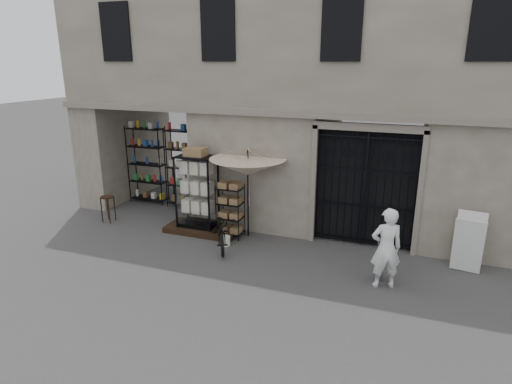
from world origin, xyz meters
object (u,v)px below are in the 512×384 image
at_px(wire_rack, 230,212).
at_px(bicycle, 222,247).
at_px(white_bucket, 225,241).
at_px(shopkeeper, 382,286).
at_px(easel_sign, 468,243).
at_px(display_cabinet, 197,195).
at_px(market_umbrella, 248,162).
at_px(steel_bollard, 380,261).
at_px(wooden_stool, 108,208).

bearing_deg(wire_rack, bicycle, -74.38).
bearing_deg(white_bucket, shopkeeper, -10.96).
distance_m(bicycle, easel_sign, 5.69).
bearing_deg(display_cabinet, market_umbrella, -14.05).
distance_m(display_cabinet, bicycle, 1.63).
bearing_deg(shopkeeper, wire_rack, -39.55).
bearing_deg(steel_bollard, market_umbrella, 159.61).
relative_size(steel_bollard, easel_sign, 0.71).
bearing_deg(steel_bollard, easel_sign, 32.74).
bearing_deg(wire_rack, steel_bollard, -2.81).
height_order(display_cabinet, easel_sign, display_cabinet).
relative_size(market_umbrella, wooden_stool, 3.65).
distance_m(display_cabinet, shopkeeper, 5.27).
bearing_deg(bicycle, wooden_stool, 144.14).
bearing_deg(shopkeeper, display_cabinet, -36.91).
relative_size(white_bucket, shopkeeper, 0.14).
height_order(display_cabinet, market_umbrella, market_umbrella).
height_order(bicycle, easel_sign, easel_sign).
relative_size(shopkeeper, easel_sign, 1.34).
bearing_deg(bicycle, white_bucket, 38.34).
bearing_deg(wire_rack, shopkeeper, -5.41).
bearing_deg(display_cabinet, wire_rack, -24.13).
height_order(bicycle, steel_bollard, steel_bollard).
xyz_separation_m(white_bucket, bicycle, (-0.05, -0.12, -0.12)).
relative_size(bicycle, wooden_stool, 2.24).
xyz_separation_m(display_cabinet, easel_sign, (6.64, -0.02, -0.36)).
bearing_deg(wire_rack, market_umbrella, 40.65).
bearing_deg(white_bucket, display_cabinet, 150.22).
distance_m(wooden_stool, easel_sign, 9.41).
height_order(display_cabinet, shopkeeper, display_cabinet).
distance_m(white_bucket, bicycle, 0.18).
bearing_deg(wooden_stool, bicycle, -7.24).
xyz_separation_m(display_cabinet, bicycle, (1.03, -0.74, -1.02)).
relative_size(display_cabinet, wooden_stool, 2.76).
distance_m(wire_rack, wooden_stool, 3.78).
bearing_deg(wire_rack, easel_sign, 13.18).
bearing_deg(shopkeeper, bicycle, -30.59).
height_order(display_cabinet, wire_rack, display_cabinet).
bearing_deg(wooden_stool, display_cabinet, 5.32).
distance_m(wooden_stool, steel_bollard, 7.70).
bearing_deg(wire_rack, display_cabinet, -171.62).
height_order(display_cabinet, white_bucket, display_cabinet).
bearing_deg(bicycle, wire_rack, 64.35).
height_order(bicycle, shopkeeper, bicycle).
bearing_deg(easel_sign, white_bucket, -165.14).
relative_size(display_cabinet, white_bucket, 8.56).
relative_size(market_umbrella, white_bucket, 11.32).
distance_m(wire_rack, white_bucket, 0.80).
distance_m(shopkeeper, easel_sign, 2.24).
height_order(wire_rack, shopkeeper, wire_rack).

